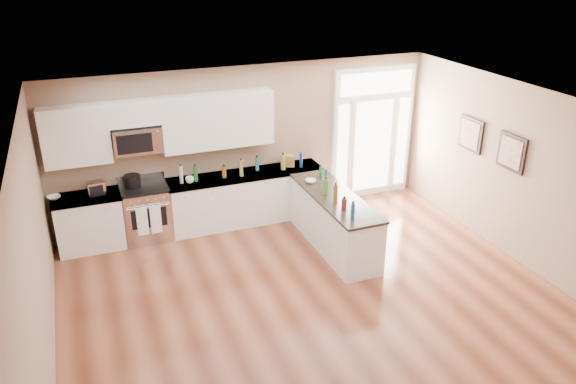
{
  "coord_description": "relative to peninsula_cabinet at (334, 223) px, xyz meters",
  "views": [
    {
      "loc": [
        -2.82,
        -5.26,
        4.68
      ],
      "look_at": [
        0.01,
        2.0,
        1.25
      ],
      "focal_mm": 35.0,
      "sensor_mm": 36.0,
      "label": 1
    }
  ],
  "objects": [
    {
      "name": "ground",
      "position": [
        -0.93,
        -2.24,
        -0.43
      ],
      "size": [
        8.0,
        8.0,
        0.0
      ],
      "primitive_type": "plane",
      "color": "#5B2A19"
    },
    {
      "name": "room_shell",
      "position": [
        -0.93,
        -2.24,
        1.27
      ],
      "size": [
        8.0,
        8.0,
        8.0
      ],
      "color": "#91745C",
      "rests_on": "ground"
    },
    {
      "name": "back_cabinet_left",
      "position": [
        -3.8,
        1.45,
        0.0
      ],
      "size": [
        1.1,
        0.66,
        0.94
      ],
      "color": "white",
      "rests_on": "ground"
    },
    {
      "name": "back_cabinet_right",
      "position": [
        -1.08,
        1.45,
        0.0
      ],
      "size": [
        2.85,
        0.66,
        0.94
      ],
      "color": "white",
      "rests_on": "ground"
    },
    {
      "name": "peninsula_cabinet",
      "position": [
        0.0,
        0.0,
        0.0
      ],
      "size": [
        0.69,
        2.32,
        0.94
      ],
      "color": "white",
      "rests_on": "ground"
    },
    {
      "name": "upper_cabinet_left",
      "position": [
        -3.81,
        1.59,
        1.49
      ],
      "size": [
        1.04,
        0.33,
        0.95
      ],
      "primitive_type": "cube",
      "color": "white",
      "rests_on": "room_shell"
    },
    {
      "name": "upper_cabinet_right",
      "position": [
        -1.5,
        1.59,
        1.49
      ],
      "size": [
        1.94,
        0.33,
        0.95
      ],
      "primitive_type": "cube",
      "color": "white",
      "rests_on": "room_shell"
    },
    {
      "name": "upper_cabinet_short",
      "position": [
        -2.88,
        1.59,
        1.77
      ],
      "size": [
        0.82,
        0.33,
        0.4
      ],
      "primitive_type": "cube",
      "color": "white",
      "rests_on": "room_shell"
    },
    {
      "name": "microwave",
      "position": [
        -2.88,
        1.56,
        1.33
      ],
      "size": [
        0.78,
        0.41,
        0.42
      ],
      "color": "silver",
      "rests_on": "room_shell"
    },
    {
      "name": "entry_door",
      "position": [
        1.62,
        1.71,
        0.87
      ],
      "size": [
        1.7,
        0.1,
        2.6
      ],
      "color": "white",
      "rests_on": "ground"
    },
    {
      "name": "wall_art_near",
      "position": [
        2.54,
        -0.04,
        1.27
      ],
      "size": [
        0.05,
        0.58,
        0.58
      ],
      "color": "black",
      "rests_on": "room_shell"
    },
    {
      "name": "wall_art_far",
      "position": [
        2.54,
        -1.04,
        1.27
      ],
      "size": [
        0.05,
        0.58,
        0.58
      ],
      "color": "black",
      "rests_on": "room_shell"
    },
    {
      "name": "kitchen_range",
      "position": [
        -2.86,
        1.45,
        0.04
      ],
      "size": [
        0.79,
        0.7,
        1.08
      ],
      "color": "silver",
      "rests_on": "ground"
    },
    {
      "name": "stockpot",
      "position": [
        -3.03,
        1.56,
        0.62
      ],
      "size": [
        0.36,
        0.36,
        0.21
      ],
      "primitive_type": "cylinder",
      "rotation": [
        0.0,
        0.0,
        0.34
      ],
      "color": "black",
      "rests_on": "kitchen_range"
    },
    {
      "name": "toaster_oven",
      "position": [
        -3.62,
        1.43,
        0.62
      ],
      "size": [
        0.3,
        0.25,
        0.24
      ],
      "primitive_type": "cube",
      "rotation": [
        0.0,
        0.0,
        0.14
      ],
      "color": "silver",
      "rests_on": "back_cabinet_left"
    },
    {
      "name": "cardboard_box",
      "position": [
        -0.23,
        1.54,
        0.61
      ],
      "size": [
        0.3,
        0.26,
        0.21
      ],
      "primitive_type": "cube",
      "rotation": [
        0.0,
        0.0,
        -0.37
      ],
      "color": "brown",
      "rests_on": "back_cabinet_right"
    },
    {
      "name": "bowl_left",
      "position": [
        -4.28,
        1.52,
        0.53
      ],
      "size": [
        0.24,
        0.24,
        0.05
      ],
      "primitive_type": "imported",
      "rotation": [
        0.0,
        0.0,
        0.16
      ],
      "color": "white",
      "rests_on": "back_cabinet_left"
    },
    {
      "name": "bowl_peninsula",
      "position": [
        -0.15,
        0.64,
        0.53
      ],
      "size": [
        0.24,
        0.24,
        0.06
      ],
      "primitive_type": "imported",
      "rotation": [
        0.0,
        0.0,
        0.41
      ],
      "color": "white",
      "rests_on": "peninsula_cabinet"
    },
    {
      "name": "cup_counter",
      "position": [
        -2.09,
        1.38,
        0.56
      ],
      "size": [
        0.18,
        0.18,
        0.11
      ],
      "primitive_type": "imported",
      "rotation": [
        0.0,
        0.0,
        -0.32
      ],
      "color": "white",
      "rests_on": "back_cabinet_right"
    },
    {
      "name": "counter_bottles",
      "position": [
        -0.68,
        0.76,
        0.63
      ],
      "size": [
        2.37,
        2.43,
        0.31
      ],
      "color": "#19591E",
      "rests_on": "back_cabinet_right"
    }
  ]
}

